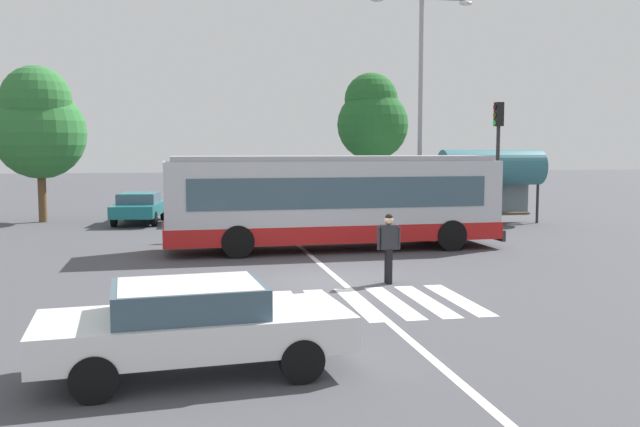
% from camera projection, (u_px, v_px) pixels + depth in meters
% --- Properties ---
extents(ground_plane, '(160.00, 160.00, 0.00)m').
position_uv_depth(ground_plane, '(336.00, 282.00, 17.07)').
color(ground_plane, '#47474C').
extents(city_transit_bus, '(11.05, 2.87, 3.06)m').
position_uv_depth(city_transit_bus, '(333.00, 201.00, 22.46)').
color(city_transit_bus, black).
rests_on(city_transit_bus, ground_plane).
extents(pedestrian_crossing_street, '(0.58, 0.32, 1.72)m').
position_uv_depth(pedestrian_crossing_street, '(389.00, 244.00, 16.77)').
color(pedestrian_crossing_street, black).
rests_on(pedestrian_crossing_street, ground_plane).
extents(foreground_sedan, '(4.64, 2.20, 1.35)m').
position_uv_depth(foreground_sedan, '(193.00, 322.00, 10.05)').
color(foreground_sedan, black).
rests_on(foreground_sedan, ground_plane).
extents(parked_car_teal, '(2.29, 4.67, 1.35)m').
position_uv_depth(parked_car_teal, '(139.00, 206.00, 30.42)').
color(parked_car_teal, black).
rests_on(parked_car_teal, ground_plane).
extents(parked_car_silver, '(2.03, 4.58, 1.35)m').
position_uv_depth(parked_car_silver, '(200.00, 205.00, 30.84)').
color(parked_car_silver, black).
rests_on(parked_car_silver, ground_plane).
extents(parked_car_charcoal, '(2.18, 4.63, 1.35)m').
position_uv_depth(parked_car_charcoal, '(259.00, 204.00, 31.29)').
color(parked_car_charcoal, black).
rests_on(parked_car_charcoal, ground_plane).
extents(parked_car_blue, '(2.23, 4.65, 1.35)m').
position_uv_depth(parked_car_blue, '(317.00, 203.00, 31.91)').
color(parked_car_blue, black).
rests_on(parked_car_blue, ground_plane).
extents(parked_car_white, '(2.22, 4.65, 1.35)m').
position_uv_depth(parked_car_white, '(374.00, 202.00, 32.37)').
color(parked_car_white, black).
rests_on(parked_car_white, ground_plane).
extents(parked_car_champagne, '(2.32, 4.68, 1.35)m').
position_uv_depth(parked_car_champagne, '(430.00, 202.00, 32.68)').
color(parked_car_champagne, black).
rests_on(parked_car_champagne, ground_plane).
extents(traffic_light_far_corner, '(0.33, 0.32, 5.04)m').
position_uv_depth(traffic_light_far_corner, '(498.00, 147.00, 26.14)').
color(traffic_light_far_corner, '#28282B').
rests_on(traffic_light_far_corner, ground_plane).
extents(bus_stop_shelter, '(4.55, 1.54, 3.25)m').
position_uv_depth(bus_stop_shelter, '(491.00, 169.00, 29.88)').
color(bus_stop_shelter, '#28282B').
rests_on(bus_stop_shelter, ground_plane).
extents(twin_arm_street_lamp, '(4.58, 0.32, 9.84)m').
position_uv_depth(twin_arm_street_lamp, '(421.00, 86.00, 29.63)').
color(twin_arm_street_lamp, '#939399').
rests_on(twin_arm_street_lamp, ground_plane).
extents(background_tree_left, '(4.05, 4.05, 6.91)m').
position_uv_depth(background_tree_left, '(39.00, 124.00, 30.42)').
color(background_tree_left, brown).
rests_on(background_tree_left, ground_plane).
extents(background_tree_right, '(3.74, 3.74, 7.26)m').
position_uv_depth(background_tree_right, '(372.00, 118.00, 36.09)').
color(background_tree_right, brown).
rests_on(background_tree_right, ground_plane).
extents(crosswalk_painted_stripes, '(5.61, 3.21, 0.01)m').
position_uv_depth(crosswalk_painted_stripes, '(343.00, 304.00, 14.57)').
color(crosswalk_painted_stripes, silver).
rests_on(crosswalk_painted_stripes, ground_plane).
extents(lane_center_line, '(0.16, 24.00, 0.01)m').
position_uv_depth(lane_center_line, '(325.00, 268.00, 19.04)').
color(lane_center_line, silver).
rests_on(lane_center_line, ground_plane).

